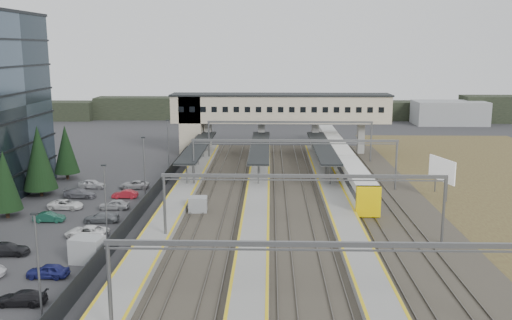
{
  "coord_description": "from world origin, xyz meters",
  "views": [
    {
      "loc": [
        8.64,
        -63.26,
        19.5
      ],
      "look_at": [
        6.65,
        15.37,
        4.0
      ],
      "focal_mm": 40.0,
      "sensor_mm": 36.0,
      "label": 1
    }
  ],
  "objects_px": {
    "train": "(339,155)",
    "relay_cabin_near": "(87,250)",
    "relay_cabin_far": "(198,205)",
    "billboard": "(442,171)",
    "footbridge": "(265,111)"
  },
  "relations": [
    {
      "from": "relay_cabin_far",
      "to": "billboard",
      "type": "bearing_deg",
      "value": 15.03
    },
    {
      "from": "relay_cabin_near",
      "to": "footbridge",
      "type": "xyz_separation_m",
      "value": [
        15.91,
        55.7,
        6.74
      ]
    },
    {
      "from": "relay_cabin_far",
      "to": "billboard",
      "type": "relative_size",
      "value": 0.38
    },
    {
      "from": "relay_cabin_near",
      "to": "footbridge",
      "type": "distance_m",
      "value": 58.31
    },
    {
      "from": "relay_cabin_near",
      "to": "footbridge",
      "type": "height_order",
      "value": "footbridge"
    },
    {
      "from": "train",
      "to": "relay_cabin_near",
      "type": "bearing_deg",
      "value": -123.03
    },
    {
      "from": "footbridge",
      "to": "billboard",
      "type": "xyz_separation_m",
      "value": [
        23.65,
        -31.08,
        -4.39
      ]
    },
    {
      "from": "train",
      "to": "billboard",
      "type": "xyz_separation_m",
      "value": [
        11.36,
        -18.77,
        1.51
      ]
    },
    {
      "from": "train",
      "to": "billboard",
      "type": "relative_size",
      "value": 9.93
    },
    {
      "from": "relay_cabin_near",
      "to": "train",
      "type": "distance_m",
      "value": 51.75
    },
    {
      "from": "relay_cabin_far",
      "to": "billboard",
      "type": "distance_m",
      "value": 32.57
    },
    {
      "from": "relay_cabin_near",
      "to": "train",
      "type": "bearing_deg",
      "value": 56.97
    },
    {
      "from": "relay_cabin_near",
      "to": "billboard",
      "type": "relative_size",
      "value": 0.53
    },
    {
      "from": "footbridge",
      "to": "train",
      "type": "relative_size",
      "value": 0.68
    },
    {
      "from": "relay_cabin_far",
      "to": "billboard",
      "type": "xyz_separation_m",
      "value": [
        31.36,
        8.42,
        2.54
      ]
    }
  ]
}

